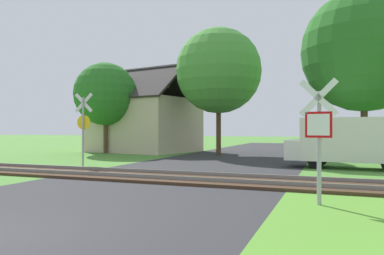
# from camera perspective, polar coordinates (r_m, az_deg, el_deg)

# --- Properties ---
(road_asphalt) EXTENTS (8.31, 80.00, 0.01)m
(road_asphalt) POSITION_cam_1_polar(r_m,az_deg,el_deg) (8.34, -20.55, -12.31)
(road_asphalt) COLOR #2D2D30
(road_asphalt) RESTS_ON ground
(rail_track) EXTENTS (60.00, 2.60, 0.22)m
(rail_track) POSITION_cam_1_polar(r_m,az_deg,el_deg) (13.17, -3.61, -7.60)
(rail_track) COLOR #422D1E
(rail_track) RESTS_ON ground
(stop_sign_near) EXTENTS (0.87, 0.19, 2.91)m
(stop_sign_near) POSITION_cam_1_polar(r_m,az_deg,el_deg) (9.06, 18.76, -0.67)
(stop_sign_near) COLOR #9E9EA5
(stop_sign_near) RESTS_ON ground
(crossing_sign_far) EXTENTS (0.87, 0.18, 3.36)m
(crossing_sign_far) POSITION_cam_1_polar(r_m,az_deg,el_deg) (17.43, -16.23, 0.51)
(crossing_sign_far) COLOR #9E9EA5
(crossing_sign_far) RESTS_ON ground
(house) EXTENTS (8.67, 7.62, 6.47)m
(house) POSITION_cam_1_polar(r_m,az_deg,el_deg) (29.08, -7.33, 0.67)
(house) COLOR #C6B293
(house) RESTS_ON ground
(tree_right) EXTENTS (6.44, 6.44, 9.08)m
(tree_right) POSITION_cam_1_polar(r_m,az_deg,el_deg) (21.92, 24.74, 10.61)
(tree_right) COLOR #513823
(tree_right) RESTS_ON ground
(tree_center) EXTENTS (5.70, 5.70, 8.47)m
(tree_center) POSITION_cam_1_polar(r_m,az_deg,el_deg) (25.23, 4.07, 8.62)
(tree_center) COLOR #513823
(tree_center) RESTS_ON ground
(tree_left) EXTENTS (4.48, 4.48, 6.47)m
(tree_left) POSITION_cam_1_polar(r_m,az_deg,el_deg) (27.52, -13.05, 4.98)
(tree_left) COLOR #513823
(tree_left) RESTS_ON ground
(mail_truck) EXTENTS (5.03, 2.22, 2.24)m
(mail_truck) POSITION_cam_1_polar(r_m,az_deg,el_deg) (17.84, 22.68, -1.83)
(mail_truck) COLOR silver
(mail_truck) RESTS_ON ground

